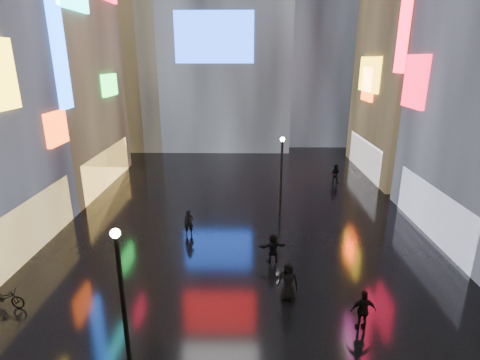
{
  "coord_description": "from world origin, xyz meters",
  "views": [
    {
      "loc": [
        0.24,
        -3.23,
        9.95
      ],
      "look_at": [
        0.0,
        12.0,
        5.0
      ],
      "focal_mm": 28.0,
      "sensor_mm": 36.0,
      "label": 1
    }
  ],
  "objects_px": {
    "lamp_near": "(122,295)",
    "pedestrian_3": "(363,310)",
    "bicycle": "(5,298)",
    "lamp_far": "(281,171)"
  },
  "relations": [
    {
      "from": "lamp_near",
      "to": "pedestrian_3",
      "type": "relative_size",
      "value": 3.13
    },
    {
      "from": "pedestrian_3",
      "to": "bicycle",
      "type": "xyz_separation_m",
      "value": [
        -14.55,
        1.08,
        -0.37
      ]
    },
    {
      "from": "lamp_near",
      "to": "bicycle",
      "type": "distance_m",
      "value": 7.42
    },
    {
      "from": "lamp_near",
      "to": "lamp_far",
      "type": "bearing_deg",
      "value": 65.57
    },
    {
      "from": "lamp_near",
      "to": "lamp_far",
      "type": "relative_size",
      "value": 1.0
    },
    {
      "from": "lamp_far",
      "to": "bicycle",
      "type": "bearing_deg",
      "value": -140.05
    },
    {
      "from": "lamp_near",
      "to": "bicycle",
      "type": "xyz_separation_m",
      "value": [
        -6.2,
        3.23,
        -2.49
      ]
    },
    {
      "from": "lamp_far",
      "to": "pedestrian_3",
      "type": "distance_m",
      "value": 11.84
    },
    {
      "from": "pedestrian_3",
      "to": "lamp_far",
      "type": "bearing_deg",
      "value": -80.99
    },
    {
      "from": "bicycle",
      "to": "lamp_far",
      "type": "bearing_deg",
      "value": -44.58
    }
  ]
}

